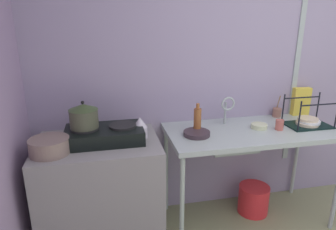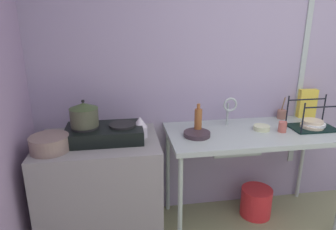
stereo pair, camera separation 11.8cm
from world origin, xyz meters
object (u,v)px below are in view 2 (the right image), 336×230
at_px(frying_pan, 197,134).
at_px(utensil_jar, 282,114).
at_px(bucket_on_floor, 256,202).
at_px(cereal_box, 307,103).
at_px(faucet, 230,107).
at_px(stove, 105,133).
at_px(sink_basin, 231,140).
at_px(cup_by_rack, 283,127).
at_px(dish_rack, 313,124).
at_px(pot_beside_stove, 50,144).
at_px(pot_on_left_burner, 84,114).
at_px(percolator, 140,127).
at_px(bottle_by_sink, 198,120).
at_px(small_bowl_on_drainboard, 262,128).

distance_m(frying_pan, utensil_jar, 0.94).
bearing_deg(bucket_on_floor, cereal_box, 21.65).
xyz_separation_m(faucet, cereal_box, (0.80, 0.13, -0.04)).
bearing_deg(cereal_box, stove, -166.79).
height_order(sink_basin, cup_by_rack, cup_by_rack).
xyz_separation_m(dish_rack, cereal_box, (0.13, 0.30, 0.09)).
bearing_deg(frying_pan, pot_beside_stove, -174.35).
bearing_deg(stove, pot_beside_stove, -159.06).
bearing_deg(pot_on_left_burner, cup_by_rack, -1.99).
xyz_separation_m(percolator, faucet, (0.77, 0.12, 0.09)).
bearing_deg(utensil_jar, pot_beside_stove, -168.24).
bearing_deg(bottle_by_sink, pot_on_left_burner, -177.43).
bearing_deg(cereal_box, cup_by_rack, -137.03).
bearing_deg(cup_by_rack, small_bowl_on_drainboard, 154.10).
bearing_deg(bottle_by_sink, stove, -176.95).
height_order(dish_rack, bottle_by_sink, dish_rack).
bearing_deg(stove, faucet, 8.12).
relative_size(percolator, cup_by_rack, 1.89).
distance_m(pot_beside_stove, faucet, 1.45).
bearing_deg(dish_rack, pot_on_left_burner, 179.34).
bearing_deg(pot_on_left_burner, bottle_by_sink, 2.57).
bearing_deg(sink_basin, cereal_box, 19.21).
xyz_separation_m(faucet, bucket_on_floor, (0.29, -0.08, -0.91)).
xyz_separation_m(stove, cereal_box, (1.85, 0.28, 0.08)).
height_order(cup_by_rack, bucket_on_floor, cup_by_rack).
bearing_deg(bucket_on_floor, sink_basin, -164.82).
bearing_deg(bottle_by_sink, dish_rack, -3.55).
bearing_deg(cereal_box, bucket_on_floor, -153.68).
bearing_deg(utensil_jar, sink_basin, -154.43).
bearing_deg(sink_basin, small_bowl_on_drainboard, 6.68).
xyz_separation_m(sink_basin, cup_by_rack, (0.42, -0.04, 0.11)).
xyz_separation_m(dish_rack, cup_by_rack, (-0.29, -0.03, 0.01)).
xyz_separation_m(sink_basin, faucet, (0.04, 0.16, 0.24)).
distance_m(pot_beside_stove, bucket_on_floor, 1.89).
xyz_separation_m(percolator, utensil_jar, (1.33, 0.24, -0.04)).
distance_m(percolator, sink_basin, 0.75).
bearing_deg(stove, cup_by_rack, -2.18).
bearing_deg(faucet, small_bowl_on_drainboard, -28.82).
bearing_deg(small_bowl_on_drainboard, percolator, 179.47).
relative_size(pot_beside_stove, faucet, 1.05).
distance_m(frying_pan, cup_by_rack, 0.71).
bearing_deg(cup_by_rack, percolator, 176.04).
distance_m(stove, sink_basin, 1.01).
height_order(pot_on_left_burner, bucket_on_floor, pot_on_left_burner).
relative_size(sink_basin, dish_rack, 1.03).
distance_m(percolator, cereal_box, 1.59).
height_order(bottle_by_sink, utensil_jar, bottle_by_sink).
height_order(frying_pan, bottle_by_sink, bottle_by_sink).
bearing_deg(pot_beside_stove, cereal_box, 10.70).
height_order(faucet, cereal_box, cereal_box).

